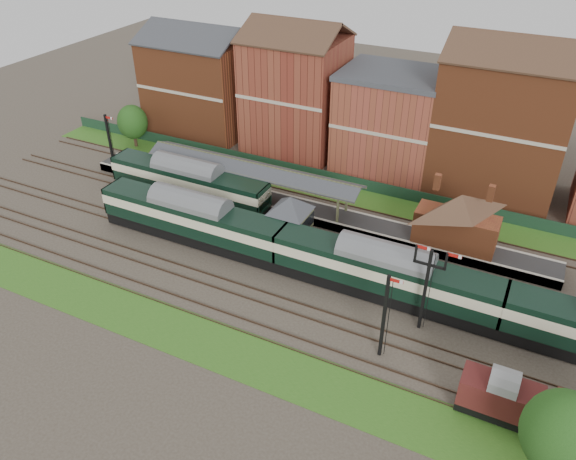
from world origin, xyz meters
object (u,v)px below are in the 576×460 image
at_px(signal_box, 290,221).
at_px(dmu_train, 384,272).
at_px(semaphore_bracket, 427,285).
at_px(platform_railcar, 189,182).
at_px(goods_van_a, 500,397).

height_order(signal_box, dmu_train, signal_box).
bearing_deg(semaphore_bracket, platform_railcar, 163.07).
relative_size(dmu_train, goods_van_a, 11.15).
bearing_deg(signal_box, semaphore_bracket, -20.92).
relative_size(signal_box, dmu_train, 0.10).
bearing_deg(semaphore_bracket, goods_van_a, -41.91).
bearing_deg(dmu_train, semaphore_bracket, -30.62).
distance_m(semaphore_bracket, dmu_train, 5.26).
xyz_separation_m(signal_box, semaphore_bracket, (15.04, -5.75, 1.44)).
xyz_separation_m(semaphore_bracket, platform_railcar, (-29.56, 9.00, -1.99)).
bearing_deg(signal_box, goods_van_a, -28.80).
height_order(signal_box, semaphore_bracket, semaphore_bracket).
bearing_deg(goods_van_a, dmu_train, 141.87).
bearing_deg(goods_van_a, signal_box, 151.20).
distance_m(signal_box, goods_van_a, 25.46).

